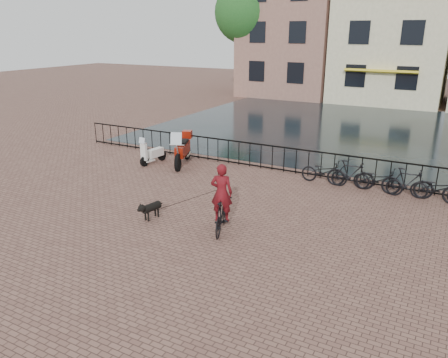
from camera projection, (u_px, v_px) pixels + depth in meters
The scene contains 15 objects.
ground at pixel (166, 259), 10.77m from camera, with size 100.00×100.00×0.00m, color brown.
canal_water at pixel (342, 128), 25.17m from camera, with size 20.00×20.00×0.00m, color black.
railing at pixel (284, 160), 17.26m from camera, with size 20.00×0.05×1.02m.
canal_house_left at pixel (298, 17), 37.04m from camera, with size 7.50×9.00×12.80m.
canal_house_mid at pixel (396, 23), 33.59m from camera, with size 8.00×9.50×11.80m.
tree_far_left at pixel (245, 13), 36.01m from camera, with size 5.04×5.04×9.27m.
cyclist at pixel (222, 202), 12.02m from camera, with size 0.97×1.76×2.31m.
dog at pixel (152, 209), 13.02m from camera, with size 0.44×0.91×0.59m.
motorcycle at pixel (182, 146), 18.08m from camera, with size 1.31×2.34×1.64m.
scooter at pixel (153, 149), 18.34m from camera, with size 0.54×1.39×1.26m.
parked_bike_0 at pixel (324, 172), 15.97m from camera, with size 0.60×1.72×0.90m, color black.
parked_bike_1 at pixel (351, 174), 15.53m from camera, with size 0.47×1.66×1.00m, color black.
parked_bike_2 at pixel (378, 180), 15.12m from camera, with size 0.60×1.72×0.90m, color black.
parked_bike_3 at pixel (408, 183), 14.67m from camera, with size 0.47×1.66×1.00m, color black.
parked_bike_4 at pixel (438, 189), 14.26m from camera, with size 0.60×1.72×0.90m, color black.
Camera 1 is at (5.80, -7.72, 5.37)m, focal length 35.00 mm.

